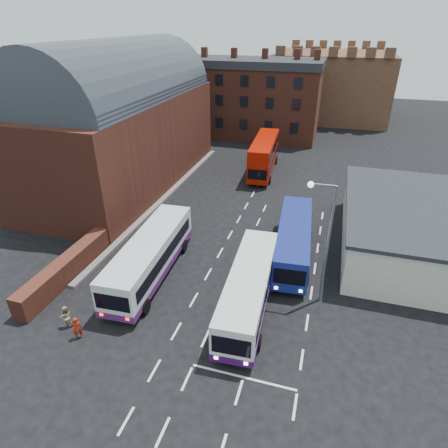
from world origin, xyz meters
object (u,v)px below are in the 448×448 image
(bus_white_inbound, at_px, (249,287))
(pedestrian_beige, at_px, (66,316))
(street_lamp, at_px, (324,234))
(pedestrian_red, at_px, (77,328))
(bus_blue, at_px, (294,238))
(bus_white_outbound, at_px, (150,254))
(bus_red_double, at_px, (264,155))

(bus_white_inbound, relative_size, pedestrian_beige, 6.99)
(street_lamp, distance_m, pedestrian_red, 16.70)
(street_lamp, bearing_deg, pedestrian_red, -150.21)
(bus_white_inbound, xyz_separation_m, bus_blue, (2.09, 7.22, 0.01))
(bus_white_inbound, relative_size, bus_blue, 0.99)
(street_lamp, height_order, pedestrian_beige, street_lamp)
(bus_white_outbound, height_order, pedestrian_beige, bus_white_outbound)
(pedestrian_beige, bearing_deg, pedestrian_red, 124.88)
(pedestrian_red, bearing_deg, bus_blue, -172.09)
(bus_blue, height_order, bus_red_double, bus_red_double)
(bus_red_double, bearing_deg, bus_white_outbound, 77.34)
(bus_white_inbound, bearing_deg, pedestrian_beige, 22.25)
(bus_blue, relative_size, pedestrian_red, 6.83)
(bus_blue, xyz_separation_m, street_lamp, (2.29, -5.05, 3.60))
(bus_blue, relative_size, street_lamp, 1.26)
(bus_red_double, xyz_separation_m, pedestrian_beige, (-6.73, -31.07, -1.56))
(bus_red_double, relative_size, pedestrian_red, 6.79)
(bus_white_outbound, xyz_separation_m, pedestrian_red, (-1.46, -7.38, -1.08))
(bus_white_outbound, distance_m, bus_white_inbound, 8.25)
(pedestrian_beige, bearing_deg, bus_red_double, -129.81)
(bus_white_outbound, xyz_separation_m, pedestrian_beige, (-2.77, -6.69, -1.10))
(bus_white_inbound, distance_m, pedestrian_red, 11.23)
(bus_white_outbound, height_order, bus_blue, bus_white_outbound)
(bus_red_double, height_order, street_lamp, street_lamp)
(bus_white_inbound, distance_m, bus_blue, 7.51)
(bus_white_outbound, distance_m, street_lamp, 12.98)
(pedestrian_red, bearing_deg, bus_white_inbound, 171.03)
(pedestrian_red, xyz_separation_m, pedestrian_beige, (-1.32, 0.69, -0.03))
(bus_red_double, height_order, pedestrian_red, bus_red_double)
(bus_white_outbound, bearing_deg, street_lamp, -0.23)
(street_lamp, bearing_deg, bus_white_inbound, -153.73)
(bus_blue, height_order, pedestrian_beige, bus_blue)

